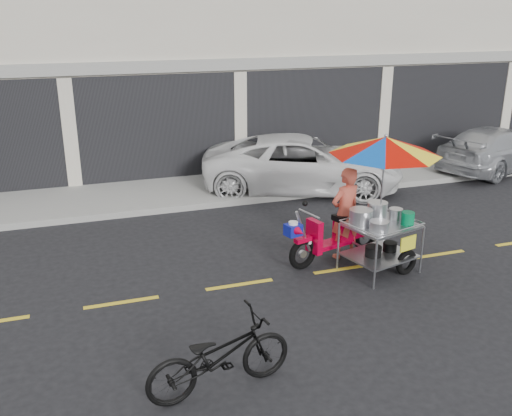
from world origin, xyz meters
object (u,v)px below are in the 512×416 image
object	(u,v)px
food_vendor_rig	(369,184)
white_pickup	(302,164)
silver_pickup	(497,149)
near_bicycle	(219,355)

from	to	relation	value
food_vendor_rig	white_pickup	bearing A→B (deg)	66.34
white_pickup	silver_pickup	distance (m)	6.15
near_bicycle	food_vendor_rig	xyz separation A→B (m)	(3.49, 2.73, 1.07)
silver_pickup	near_bicycle	size ratio (longest dim) A/B	2.31
white_pickup	food_vendor_rig	distance (m)	4.77
near_bicycle	white_pickup	bearing A→B (deg)	-38.03
silver_pickup	food_vendor_rig	distance (m)	8.32
near_bicycle	silver_pickup	bearing A→B (deg)	-62.91
near_bicycle	food_vendor_rig	distance (m)	4.56
near_bicycle	food_vendor_rig	bearing A→B (deg)	-60.37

